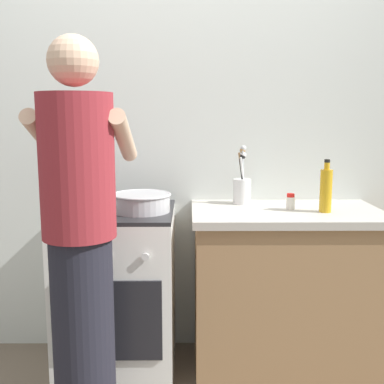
{
  "coord_description": "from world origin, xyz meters",
  "views": [
    {
      "loc": [
        0.03,
        -2.29,
        1.39
      ],
      "look_at": [
        0.05,
        0.12,
        1.0
      ],
      "focal_mm": 44.38,
      "sensor_mm": 36.0,
      "label": 1
    }
  ],
  "objects_px": {
    "stove_range": "(118,292)",
    "utensil_crock": "(242,187)",
    "mixing_bowl": "(142,202)",
    "spice_bottle": "(290,202)",
    "person": "(81,246)",
    "pot": "(87,200)",
    "oil_bottle": "(326,190)"
  },
  "relations": [
    {
      "from": "pot",
      "to": "utensil_crock",
      "type": "distance_m",
      "value": 0.85
    },
    {
      "from": "mixing_bowl",
      "to": "oil_bottle",
      "type": "relative_size",
      "value": 1.13
    },
    {
      "from": "utensil_crock",
      "to": "oil_bottle",
      "type": "height_order",
      "value": "utensil_crock"
    },
    {
      "from": "pot",
      "to": "person",
      "type": "distance_m",
      "value": 0.53
    },
    {
      "from": "stove_range",
      "to": "mixing_bowl",
      "type": "height_order",
      "value": "mixing_bowl"
    },
    {
      "from": "utensil_crock",
      "to": "spice_bottle",
      "type": "relative_size",
      "value": 3.83
    },
    {
      "from": "pot",
      "to": "mixing_bowl",
      "type": "bearing_deg",
      "value": -1.51
    },
    {
      "from": "stove_range",
      "to": "utensil_crock",
      "type": "bearing_deg",
      "value": 14.43
    },
    {
      "from": "utensil_crock",
      "to": "person",
      "type": "bearing_deg",
      "value": -135.76
    },
    {
      "from": "pot",
      "to": "utensil_crock",
      "type": "height_order",
      "value": "utensil_crock"
    },
    {
      "from": "stove_range",
      "to": "person",
      "type": "relative_size",
      "value": 0.53
    },
    {
      "from": "utensil_crock",
      "to": "spice_bottle",
      "type": "xyz_separation_m",
      "value": [
        0.24,
        -0.17,
        -0.05
      ]
    },
    {
      "from": "utensil_crock",
      "to": "oil_bottle",
      "type": "bearing_deg",
      "value": -30.16
    },
    {
      "from": "stove_range",
      "to": "spice_bottle",
      "type": "distance_m",
      "value": 1.04
    },
    {
      "from": "stove_range",
      "to": "mixing_bowl",
      "type": "xyz_separation_m",
      "value": [
        0.14,
        -0.04,
        0.5
      ]
    },
    {
      "from": "mixing_bowl",
      "to": "spice_bottle",
      "type": "bearing_deg",
      "value": 3.39
    },
    {
      "from": "utensil_crock",
      "to": "oil_bottle",
      "type": "relative_size",
      "value": 1.21
    },
    {
      "from": "mixing_bowl",
      "to": "person",
      "type": "distance_m",
      "value": 0.55
    },
    {
      "from": "stove_range",
      "to": "spice_bottle",
      "type": "bearing_deg",
      "value": 0.28
    },
    {
      "from": "stove_range",
      "to": "mixing_bowl",
      "type": "bearing_deg",
      "value": -16.52
    },
    {
      "from": "pot",
      "to": "mixing_bowl",
      "type": "xyz_separation_m",
      "value": [
        0.28,
        -0.01,
        -0.01
      ]
    },
    {
      "from": "pot",
      "to": "utensil_crock",
      "type": "bearing_deg",
      "value": 14.3
    },
    {
      "from": "mixing_bowl",
      "to": "utensil_crock",
      "type": "distance_m",
      "value": 0.58
    },
    {
      "from": "mixing_bowl",
      "to": "utensil_crock",
      "type": "xyz_separation_m",
      "value": [
        0.54,
        0.22,
        0.04
      ]
    },
    {
      "from": "mixing_bowl",
      "to": "person",
      "type": "height_order",
      "value": "person"
    },
    {
      "from": "utensil_crock",
      "to": "person",
      "type": "xyz_separation_m",
      "value": [
        -0.74,
        -0.72,
        -0.13
      ]
    },
    {
      "from": "oil_bottle",
      "to": "stove_range",
      "type": "bearing_deg",
      "value": 176.91
    },
    {
      "from": "mixing_bowl",
      "to": "spice_bottle",
      "type": "height_order",
      "value": "mixing_bowl"
    },
    {
      "from": "oil_bottle",
      "to": "person",
      "type": "bearing_deg",
      "value": -156.82
    },
    {
      "from": "stove_range",
      "to": "spice_bottle",
      "type": "xyz_separation_m",
      "value": [
        0.92,
        0.0,
        0.49
      ]
    },
    {
      "from": "oil_bottle",
      "to": "person",
      "type": "relative_size",
      "value": 0.16
    },
    {
      "from": "pot",
      "to": "utensil_crock",
      "type": "relative_size",
      "value": 0.75
    }
  ]
}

